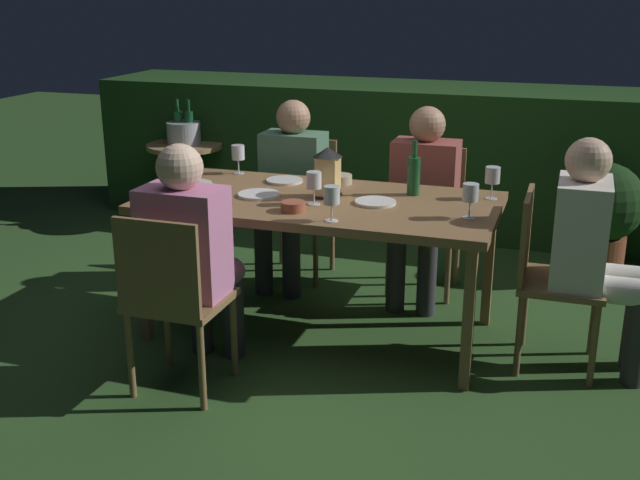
# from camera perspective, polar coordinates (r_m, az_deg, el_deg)

# --- Properties ---
(ground_plane) EXTENTS (16.00, 16.00, 0.00)m
(ground_plane) POSITION_cam_1_polar(r_m,az_deg,el_deg) (4.29, 0.00, -6.70)
(ground_plane) COLOR #2D5123
(dining_table) EXTENTS (1.83, 0.92, 0.75)m
(dining_table) POSITION_cam_1_polar(r_m,az_deg,el_deg) (4.05, 0.00, 2.30)
(dining_table) COLOR olive
(dining_table) RESTS_ON ground
(chair_side_left_a) EXTENTS (0.42, 0.40, 0.87)m
(chair_side_left_a) POSITION_cam_1_polar(r_m,az_deg,el_deg) (3.54, -10.78, -4.05)
(chair_side_left_a) COLOR brown
(chair_side_left_a) RESTS_ON ground
(person_in_pink) EXTENTS (0.38, 0.47, 1.15)m
(person_in_pink) POSITION_cam_1_polar(r_m,az_deg,el_deg) (3.64, -9.44, -0.75)
(person_in_pink) COLOR #C675A3
(person_in_pink) RESTS_ON ground
(chair_side_right_a) EXTENTS (0.42, 0.40, 0.87)m
(chair_side_right_a) POSITION_cam_1_polar(r_m,az_deg,el_deg) (5.01, -1.39, 2.90)
(chair_side_right_a) COLOR brown
(chair_side_right_a) RESTS_ON ground
(person_in_green) EXTENTS (0.38, 0.47, 1.15)m
(person_in_green) POSITION_cam_1_polar(r_m,az_deg,el_deg) (4.79, -2.19, 4.07)
(person_in_green) COLOR #4C7A5B
(person_in_green) RESTS_ON ground
(chair_side_right_b) EXTENTS (0.42, 0.40, 0.87)m
(chair_side_right_b) POSITION_cam_1_polar(r_m,az_deg,el_deg) (4.80, 7.91, 2.06)
(chair_side_right_b) COLOR brown
(chair_side_right_b) RESTS_ON ground
(person_in_rust) EXTENTS (0.38, 0.47, 1.15)m
(person_in_rust) POSITION_cam_1_polar(r_m,az_deg,el_deg) (4.57, 7.52, 3.24)
(person_in_rust) COLOR #9E4C47
(person_in_rust) RESTS_ON ground
(chair_head_far) EXTENTS (0.40, 0.42, 0.87)m
(chair_head_far) POSITION_cam_1_polar(r_m,az_deg,el_deg) (3.92, 16.36, -2.25)
(chair_head_far) COLOR brown
(chair_head_far) RESTS_ON ground
(person_in_cream) EXTENTS (0.48, 0.38, 1.15)m
(person_in_cream) POSITION_cam_1_polar(r_m,az_deg,el_deg) (3.87, 19.43, -0.43)
(person_in_cream) COLOR white
(person_in_cream) RESTS_ON ground
(lantern_centerpiece) EXTENTS (0.15, 0.15, 0.27)m
(lantern_centerpiece) POSITION_cam_1_polar(r_m,az_deg,el_deg) (4.03, 0.58, 5.19)
(lantern_centerpiece) COLOR black
(lantern_centerpiece) RESTS_ON dining_table
(green_bottle_on_table) EXTENTS (0.07, 0.07, 0.29)m
(green_bottle_on_table) POSITION_cam_1_polar(r_m,az_deg,el_deg) (4.11, 6.90, 4.79)
(green_bottle_on_table) COLOR #195128
(green_bottle_on_table) RESTS_ON dining_table
(wine_glass_a) EXTENTS (0.08, 0.08, 0.17)m
(wine_glass_a) POSITION_cam_1_polar(r_m,az_deg,el_deg) (3.73, 10.99, 3.31)
(wine_glass_a) COLOR silver
(wine_glass_a) RESTS_ON dining_table
(wine_glass_b) EXTENTS (0.08, 0.08, 0.17)m
(wine_glass_b) POSITION_cam_1_polar(r_m,az_deg,el_deg) (3.61, 0.86, 3.18)
(wine_glass_b) COLOR silver
(wine_glass_b) RESTS_ON dining_table
(wine_glass_c) EXTENTS (0.08, 0.08, 0.17)m
(wine_glass_c) POSITION_cam_1_polar(r_m,az_deg,el_deg) (4.58, -6.04, 6.31)
(wine_glass_c) COLOR silver
(wine_glass_c) RESTS_ON dining_table
(wine_glass_d) EXTENTS (0.08, 0.08, 0.17)m
(wine_glass_d) POSITION_cam_1_polar(r_m,az_deg,el_deg) (4.10, 12.56, 4.55)
(wine_glass_d) COLOR silver
(wine_glass_d) RESTS_ON dining_table
(wine_glass_e) EXTENTS (0.08, 0.08, 0.17)m
(wine_glass_e) POSITION_cam_1_polar(r_m,az_deg,el_deg) (3.89, -0.44, 4.29)
(wine_glass_e) COLOR silver
(wine_glass_e) RESTS_ON dining_table
(plate_a) EXTENTS (0.21, 0.21, 0.01)m
(plate_a) POSITION_cam_1_polar(r_m,az_deg,el_deg) (3.94, 4.06, 2.78)
(plate_a) COLOR white
(plate_a) RESTS_ON dining_table
(plate_b) EXTENTS (0.22, 0.22, 0.01)m
(plate_b) POSITION_cam_1_polar(r_m,az_deg,el_deg) (4.35, -9.35, 4.05)
(plate_b) COLOR silver
(plate_b) RESTS_ON dining_table
(plate_c) EXTENTS (0.22, 0.22, 0.01)m
(plate_c) POSITION_cam_1_polar(r_m,az_deg,el_deg) (4.10, -4.52, 3.35)
(plate_c) COLOR white
(plate_c) RESTS_ON dining_table
(plate_d) EXTENTS (0.21, 0.21, 0.01)m
(plate_d) POSITION_cam_1_polar(r_m,az_deg,el_deg) (4.39, -2.63, 4.38)
(plate_d) COLOR silver
(plate_d) RESTS_ON dining_table
(bowl_olives) EXTENTS (0.13, 0.13, 0.05)m
(bowl_olives) POSITION_cam_1_polar(r_m,az_deg,el_deg) (3.99, -9.18, 3.02)
(bowl_olives) COLOR silver
(bowl_olives) RESTS_ON dining_table
(bowl_bread) EXTENTS (0.14, 0.14, 0.05)m
(bowl_bread) POSITION_cam_1_polar(r_m,az_deg,el_deg) (4.34, 1.48, 4.51)
(bowl_bread) COLOR #BCAD8E
(bowl_bread) RESTS_ON dining_table
(bowl_salad) EXTENTS (0.12, 0.12, 0.05)m
(bowl_salad) POSITION_cam_1_polar(r_m,az_deg,el_deg) (3.80, -2.00, 2.51)
(bowl_salad) COLOR #9E5138
(bowl_salad) RESTS_ON dining_table
(side_table) EXTENTS (0.58, 0.58, 0.64)m
(side_table) POSITION_cam_1_polar(r_m,az_deg,el_deg) (6.18, -9.82, 5.06)
(side_table) COLOR #9E7A51
(side_table) RESTS_ON ground
(ice_bucket) EXTENTS (0.26, 0.26, 0.34)m
(ice_bucket) POSITION_cam_1_polar(r_m,az_deg,el_deg) (6.12, -9.98, 7.89)
(ice_bucket) COLOR #B2B7BF
(ice_bucket) RESTS_ON side_table
(hedge_backdrop) EXTENTS (4.94, 0.86, 1.08)m
(hedge_backdrop) POSITION_cam_1_polar(r_m,az_deg,el_deg) (6.14, 6.52, 6.19)
(hedge_backdrop) COLOR #1E4219
(hedge_backdrop) RESTS_ON ground
(potted_plant_by_hedge) EXTENTS (0.51, 0.51, 0.75)m
(potted_plant_by_hedge) POSITION_cam_1_polar(r_m,az_deg,el_deg) (5.29, 20.03, 1.92)
(potted_plant_by_hedge) COLOR brown
(potted_plant_by_hedge) RESTS_ON ground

